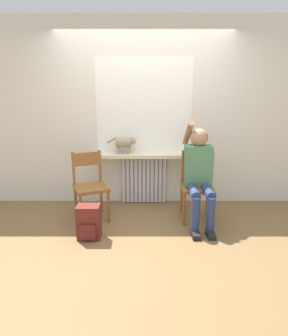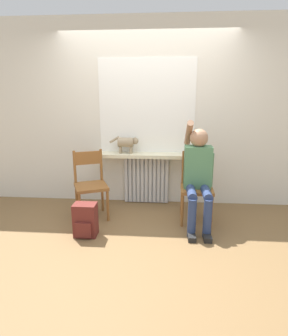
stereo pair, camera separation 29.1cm
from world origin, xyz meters
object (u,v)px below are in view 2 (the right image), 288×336
chair_right (197,186)px  person (198,172)px  backpack (85,220)px  chair_left (90,184)px  cat (127,143)px

chair_right → person: person is taller
person → backpack: size_ratio=3.35×
chair_right → chair_left: bearing=-177.7°
person → backpack: (-1.34, -0.44, -0.50)m
chair_left → backpack: bearing=-106.2°
chair_right → person: (-0.00, -0.12, 0.22)m
chair_right → person: size_ratio=0.68×
chair_right → backpack: 1.48m
chair_left → person: person is taller
cat → backpack: 1.35m
person → backpack: bearing=-162.0°
chair_right → cat: 1.20m
backpack → chair_right: bearing=22.4°
chair_right → cat: size_ratio=2.11×
chair_left → chair_right: same height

